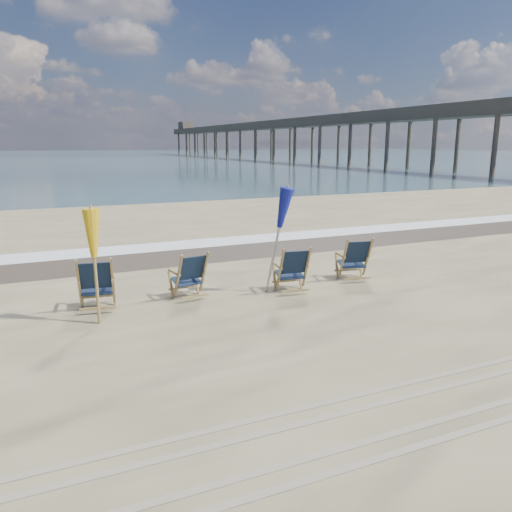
# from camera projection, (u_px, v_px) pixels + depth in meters

# --- Properties ---
(ocean) EXTENTS (400.00, 400.00, 0.00)m
(ocean) POSITION_uv_depth(u_px,v_px,m) (49.00, 157.00, 122.71)
(ocean) COLOR #3E5D68
(ocean) RESTS_ON ground
(surf_foam) EXTENTS (200.00, 1.40, 0.01)m
(surf_foam) POSITION_uv_depth(u_px,v_px,m) (179.00, 245.00, 16.02)
(surf_foam) COLOR silver
(surf_foam) RESTS_ON ground
(wet_sand_strip) EXTENTS (200.00, 2.60, 0.00)m
(wet_sand_strip) POSITION_uv_depth(u_px,v_px,m) (193.00, 254.00, 14.68)
(wet_sand_strip) COLOR #42362A
(wet_sand_strip) RESTS_ON ground
(tire_tracks) EXTENTS (80.00, 1.30, 0.01)m
(tire_tracks) POSITION_uv_depth(u_px,v_px,m) (421.00, 409.00, 6.13)
(tire_tracks) COLOR gray
(tire_tracks) RESTS_ON ground
(beach_chair_0) EXTENTS (0.83, 0.90, 1.11)m
(beach_chair_0) POSITION_uv_depth(u_px,v_px,m) (113.00, 283.00, 9.62)
(beach_chair_0) COLOR #111D33
(beach_chair_0) RESTS_ON ground
(beach_chair_1) EXTENTS (0.76, 0.83, 1.04)m
(beach_chair_1) POSITION_uv_depth(u_px,v_px,m) (204.00, 274.00, 10.45)
(beach_chair_1) COLOR #111D33
(beach_chair_1) RESTS_ON ground
(beach_chair_2) EXTENTS (0.79, 0.86, 1.07)m
(beach_chair_2) POSITION_uv_depth(u_px,v_px,m) (307.00, 269.00, 10.80)
(beach_chair_2) COLOR #111D33
(beach_chair_2) RESTS_ON ground
(beach_chair_3) EXTENTS (0.84, 0.91, 1.08)m
(beach_chair_3) POSITION_uv_depth(u_px,v_px,m) (368.00, 259.00, 11.74)
(beach_chair_3) COLOR #111D33
(beach_chair_3) RESTS_ON ground
(umbrella_yellow) EXTENTS (0.30, 0.30, 2.06)m
(umbrella_yellow) POSITION_uv_depth(u_px,v_px,m) (93.00, 240.00, 8.74)
(umbrella_yellow) COLOR olive
(umbrella_yellow) RESTS_ON ground
(umbrella_blue) EXTENTS (0.30, 0.30, 2.31)m
(umbrella_blue) POSITION_uv_depth(u_px,v_px,m) (276.00, 212.00, 10.54)
(umbrella_blue) COLOR #A5A5AD
(umbrella_blue) RESTS_ON ground
(fishing_pier) EXTENTS (4.40, 140.00, 9.30)m
(fishing_pier) POSITION_uv_depth(u_px,v_px,m) (287.00, 135.00, 88.61)
(fishing_pier) COLOR brown
(fishing_pier) RESTS_ON ground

